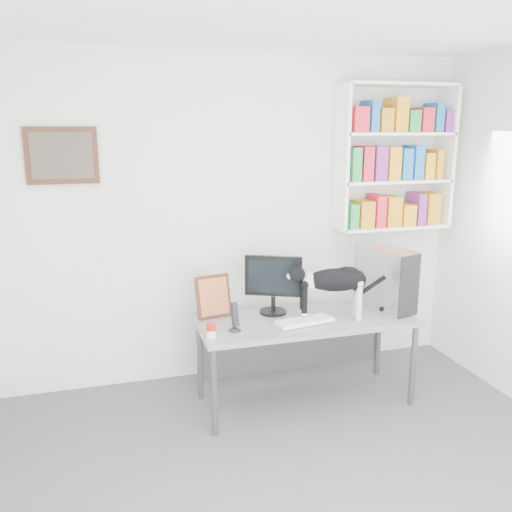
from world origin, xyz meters
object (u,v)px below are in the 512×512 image
at_px(desk, 305,360).
at_px(pc_tower, 385,279).
at_px(soup_can, 211,330).
at_px(cat, 333,293).
at_px(bookshelf, 395,158).
at_px(keyboard, 304,321).
at_px(leaning_print, 213,295).
at_px(speaker, 235,316).
at_px(monitor, 273,284).

relative_size(desk, pc_tower, 3.33).
height_order(soup_can, cat, cat).
relative_size(bookshelf, keyboard, 2.86).
bearing_deg(cat, keyboard, -160.91).
distance_m(bookshelf, desk, 1.89).
height_order(bookshelf, leaning_print, bookshelf).
xyz_separation_m(desk, soup_can, (-0.77, -0.17, 0.39)).
relative_size(speaker, soup_can, 2.13).
height_order(leaning_print, cat, cat).
height_order(bookshelf, speaker, bookshelf).
bearing_deg(monitor, cat, -7.41).
relative_size(desk, cat, 2.46).
bearing_deg(keyboard, desk, 50.35).
bearing_deg(desk, bookshelf, 29.23).
distance_m(speaker, cat, 0.78).
bearing_deg(bookshelf, pc_tower, -121.86).
xyz_separation_m(desk, pc_tower, (0.68, 0.05, 0.59)).
height_order(bookshelf, desk, bookshelf).
xyz_separation_m(keyboard, leaning_print, (-0.62, 0.33, 0.15)).
bearing_deg(monitor, speaker, -118.08).
distance_m(bookshelf, leaning_print, 1.97).
distance_m(monitor, keyboard, 0.39).
bearing_deg(pc_tower, keyboard, 174.89).
bearing_deg(speaker, soup_can, 177.12).
relative_size(speaker, cat, 0.32).
xyz_separation_m(desk, leaning_print, (-0.67, 0.25, 0.51)).
xyz_separation_m(soup_can, cat, (0.96, 0.11, 0.16)).
distance_m(bookshelf, keyboard, 1.68).
distance_m(keyboard, leaning_print, 0.72).
bearing_deg(monitor, desk, -18.83).
relative_size(leaning_print, soup_can, 3.30).
distance_m(desk, monitor, 0.64).
bearing_deg(desk, cat, -15.89).
xyz_separation_m(desk, keyboard, (-0.05, -0.09, 0.36)).
distance_m(monitor, speaker, 0.49).
height_order(pc_tower, speaker, pc_tower).
bearing_deg(pc_tower, soup_can, 172.73).
xyz_separation_m(desk, monitor, (-0.20, 0.19, 0.58)).
height_order(bookshelf, pc_tower, bookshelf).
bearing_deg(soup_can, desk, 12.17).
xyz_separation_m(bookshelf, keyboard, (-1.05, -0.64, -1.15)).
xyz_separation_m(monitor, soup_can, (-0.57, -0.36, -0.18)).
distance_m(keyboard, pc_tower, 0.78).
height_order(pc_tower, leaning_print, pc_tower).
relative_size(bookshelf, monitor, 2.63).
bearing_deg(desk, keyboard, -120.61).
distance_m(pc_tower, cat, 0.51).
height_order(keyboard, leaning_print, leaning_print).
bearing_deg(keyboard, leaning_print, 142.66).
xyz_separation_m(desk, cat, (0.19, -0.05, 0.55)).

